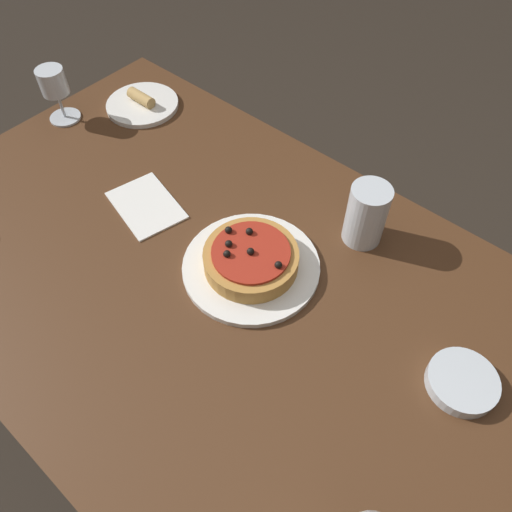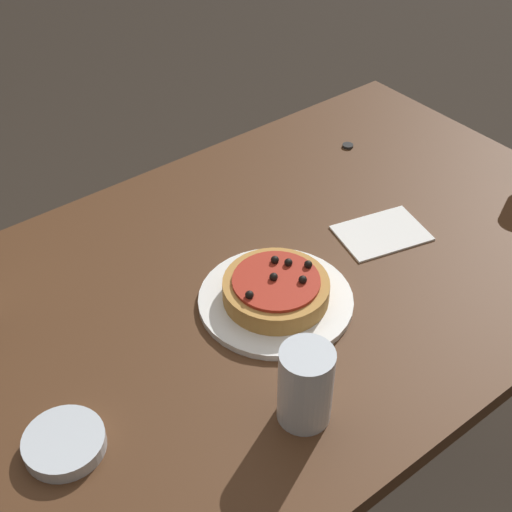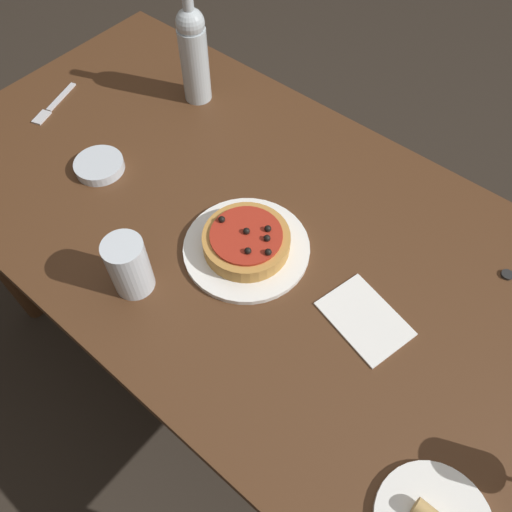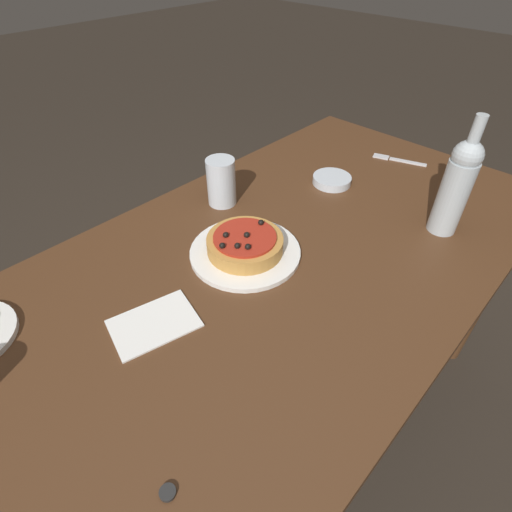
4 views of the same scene
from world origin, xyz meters
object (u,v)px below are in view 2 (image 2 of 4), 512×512
object	(u,v)px
dinner_plate	(276,300)
bottle_cap	(348,146)
dining_table	(228,336)
side_bowl	(64,443)
pizza	(276,289)
water_cup	(305,386)

from	to	relation	value
dinner_plate	bottle_cap	world-z (taller)	dinner_plate
dining_table	side_bowl	size ratio (longest dim) A/B	13.68
pizza	bottle_cap	bearing A→B (deg)	33.00
dinner_plate	water_cup	world-z (taller)	water_cup
water_cup	dinner_plate	bearing A→B (deg)	60.64
dinner_plate	side_bowl	size ratio (longest dim) A/B	2.30
dining_table	water_cup	size ratio (longest dim) A/B	12.03
dining_table	dinner_plate	distance (m)	0.13
side_bowl	bottle_cap	bearing A→B (deg)	21.18
pizza	bottle_cap	size ratio (longest dim) A/B	7.45
dinner_plate	dining_table	bearing A→B (deg)	135.41
dinner_plate	side_bowl	world-z (taller)	side_bowl
pizza	dinner_plate	bearing A→B (deg)	-173.11
dinner_plate	bottle_cap	distance (m)	0.53
water_cup	side_bowl	bearing A→B (deg)	151.66
dining_table	water_cup	distance (m)	0.31
dining_table	side_bowl	distance (m)	0.38
dining_table	pizza	xyz separation A→B (m)	(0.06, -0.06, 0.12)
bottle_cap	dinner_plate	bearing A→B (deg)	-147.01
pizza	bottle_cap	distance (m)	0.53
dining_table	pizza	size ratio (longest dim) A/B	8.72
pizza	bottle_cap	xyz separation A→B (m)	(0.44, 0.29, -0.03)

